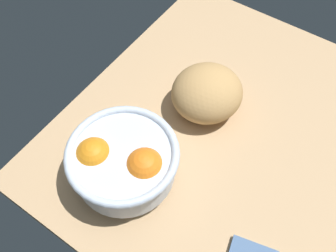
{
  "coord_description": "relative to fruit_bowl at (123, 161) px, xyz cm",
  "views": [
    {
      "loc": [
        44.04,
        15.48,
        68.34
      ],
      "look_at": [
        9.74,
        -8.19,
        5.0
      ],
      "focal_mm": 39.58,
      "sensor_mm": 36.0,
      "label": 1
    }
  ],
  "objects": [
    {
      "name": "bread_loaf",
      "position": [
        -23.72,
        4.28,
        -0.71
      ],
      "size": [
        21.07,
        20.81,
        10.5
      ],
      "primitive_type": "ellipsoid",
      "rotation": [
        0.0,
        0.0,
        5.77
      ],
      "color": "tan",
      "rests_on": "ground"
    },
    {
      "name": "fruit_bowl",
      "position": [
        0.0,
        0.0,
        0.0
      ],
      "size": [
        21.45,
        21.45,
        10.63
      ],
      "color": "silver",
      "rests_on": "ground"
    },
    {
      "name": "ground_plane",
      "position": [
        -21.68,
        10.32,
        -7.46
      ],
      "size": [
        77.33,
        64.48,
        3.0
      ],
      "primitive_type": "cube",
      "color": "tan"
    }
  ]
}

